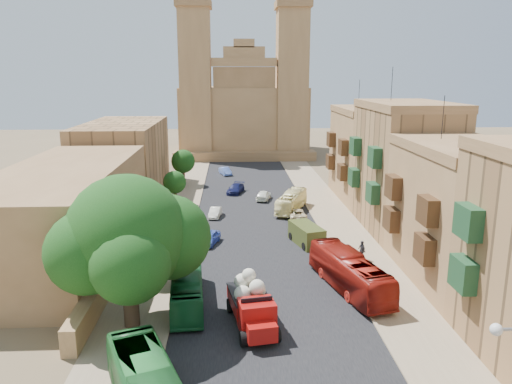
{
  "coord_description": "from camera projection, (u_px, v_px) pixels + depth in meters",
  "views": [
    {
      "loc": [
        -2.66,
        -27.2,
        16.57
      ],
      "look_at": [
        0.0,
        26.0,
        4.0
      ],
      "focal_mm": 35.0,
      "sensor_mm": 36.0,
      "label": 1
    }
  ],
  "objects": [
    {
      "name": "ficus_tree",
      "position": [
        129.0,
        239.0,
        32.39
      ],
      "size": [
        10.42,
        9.59,
        10.42
      ],
      "color": "#37271B",
      "rests_on": "ground"
    },
    {
      "name": "pedestrian_a",
      "position": [
        377.0,
        302.0,
        35.14
      ],
      "size": [
        0.78,
        0.66,
        1.81
      ],
      "primitive_type": "imported",
      "rotation": [
        0.0,
        0.0,
        2.74
      ],
      "color": "black",
      "rests_on": "ground"
    },
    {
      "name": "sidewalk_west",
      "position": [
        174.0,
        218.0,
        59.07
      ],
      "size": [
        5.0,
        140.0,
        0.01
      ],
      "primitive_type": "cube",
      "color": "#8B755B",
      "rests_on": "ground"
    },
    {
      "name": "car_white_b",
      "position": [
        264.0,
        195.0,
        67.41
      ],
      "size": [
        2.55,
        4.19,
        1.33
      ],
      "primitive_type": "imported",
      "rotation": [
        0.0,
        0.0,
        2.87
      ],
      "color": "white",
      "rests_on": "ground"
    },
    {
      "name": "west_building_low",
      "position": [
        66.0,
        212.0,
        46.03
      ],
      "size": [
        10.0,
        28.0,
        8.4
      ],
      "primitive_type": "cube",
      "color": "brown",
      "rests_on": "ground"
    },
    {
      "name": "bus_red_east",
      "position": [
        350.0,
        272.0,
        39.07
      ],
      "size": [
        4.89,
        10.75,
        2.92
      ],
      "primitive_type": "imported",
      "rotation": [
        0.0,
        0.0,
        3.38
      ],
      "color": "maroon",
      "rests_on": "ground"
    },
    {
      "name": "street_tree_a",
      "position": [
        142.0,
        237.0,
        40.71
      ],
      "size": [
        3.54,
        3.54,
        5.44
      ],
      "color": "#37271B",
      "rests_on": "ground"
    },
    {
      "name": "townhouse_d",
      "position": [
        368.0,
        153.0,
        67.64
      ],
      "size": [
        9.0,
        14.0,
        15.9
      ],
      "color": "olive",
      "rests_on": "ground"
    },
    {
      "name": "west_building_mid",
      "position": [
        124.0,
        158.0,
        71.12
      ],
      "size": [
        10.0,
        22.0,
        10.0
      ],
      "primitive_type": "cube",
      "color": "#9E7348",
      "rests_on": "ground"
    },
    {
      "name": "street_tree_b",
      "position": [
        162.0,
        205.0,
        52.49
      ],
      "size": [
        3.06,
        3.06,
        4.71
      ],
      "color": "#37271B",
      "rests_on": "ground"
    },
    {
      "name": "townhouse_b",
      "position": [
        461.0,
        212.0,
        40.54
      ],
      "size": [
        9.0,
        14.0,
        14.9
      ],
      "color": "olive",
      "rests_on": "ground"
    },
    {
      "name": "sidewalk_east",
      "position": [
        333.0,
        216.0,
        59.99
      ],
      "size": [
        5.0,
        140.0,
        0.01
      ],
      "primitive_type": "cube",
      "color": "#8B755B",
      "rests_on": "ground"
    },
    {
      "name": "olive_pickup",
      "position": [
        306.0,
        235.0,
        49.82
      ],
      "size": [
        3.29,
        5.14,
        1.96
      ],
      "color": "#3D471A",
      "rests_on": "ground"
    },
    {
      "name": "kerb_west",
      "position": [
        196.0,
        217.0,
        59.18
      ],
      "size": [
        0.25,
        140.0,
        0.12
      ],
      "primitive_type": "cube",
      "color": "#8B755B",
      "rests_on": "ground"
    },
    {
      "name": "car_white_a",
      "position": [
        215.0,
        212.0,
        59.36
      ],
      "size": [
        1.65,
        3.53,
        1.12
      ],
      "primitive_type": "imported",
      "rotation": [
        0.0,
        0.0,
        -0.14
      ],
      "color": "white",
      "rests_on": "ground"
    },
    {
      "name": "car_dkblue",
      "position": [
        236.0,
        189.0,
        71.38
      ],
      "size": [
        2.97,
        4.73,
        1.28
      ],
      "primitive_type": "imported",
      "rotation": [
        0.0,
        0.0,
        -0.29
      ],
      "color": "#101442",
      "rests_on": "ground"
    },
    {
      "name": "ground",
      "position": [
        277.0,
        354.0,
        30.37
      ],
      "size": [
        260.0,
        260.0,
        0.0
      ],
      "primitive_type": "plane",
      "color": "brown"
    },
    {
      "name": "pedestrian_c",
      "position": [
        362.0,
        250.0,
        45.58
      ],
      "size": [
        0.74,
        1.15,
        1.82
      ],
      "primitive_type": "imported",
      "rotation": [
        0.0,
        0.0,
        5.01
      ],
      "color": "#37363D",
      "rests_on": "ground"
    },
    {
      "name": "church",
      "position": [
        243.0,
        109.0,
        104.6
      ],
      "size": [
        28.0,
        22.5,
        36.3
      ],
      "color": "olive",
      "rests_on": "ground"
    },
    {
      "name": "bus_cream_east",
      "position": [
        292.0,
        202.0,
        61.92
      ],
      "size": [
        4.95,
        8.7,
        2.38
      ],
      "primitive_type": "imported",
      "rotation": [
        0.0,
        0.0,
        2.77
      ],
      "color": "#FEF1A9",
      "rests_on": "ground"
    },
    {
      "name": "kerb_east",
      "position": [
        312.0,
        216.0,
        59.86
      ],
      "size": [
        0.25,
        140.0,
        0.12
      ],
      "primitive_type": "cube",
      "color": "#8B755B",
      "rests_on": "ground"
    },
    {
      "name": "car_blue_b",
      "position": [
        225.0,
        171.0,
        84.44
      ],
      "size": [
        2.38,
        4.03,
        1.26
      ],
      "primitive_type": "imported",
      "rotation": [
        0.0,
        0.0,
        0.29
      ],
      "color": "#5472C6",
      "rests_on": "ground"
    },
    {
      "name": "west_wall",
      "position": [
        132.0,
        238.0,
        49.0
      ],
      "size": [
        1.0,
        40.0,
        1.8
      ],
      "primitive_type": "cube",
      "color": "olive",
      "rests_on": "ground"
    },
    {
      "name": "bus_green_north",
      "position": [
        187.0,
        287.0,
        36.67
      ],
      "size": [
        2.89,
        9.51,
        2.61
      ],
      "primitive_type": "imported",
      "rotation": [
        0.0,
        0.0,
        0.08
      ],
      "color": "#165C2C",
      "rests_on": "ground"
    },
    {
      "name": "red_truck",
      "position": [
        252.0,
        303.0,
        33.36
      ],
      "size": [
        3.5,
        6.69,
        3.74
      ],
      "color": "#9F0F0C",
      "rests_on": "ground"
    },
    {
      "name": "street_tree_c",
      "position": [
        175.0,
        182.0,
        64.18
      ],
      "size": [
        2.95,
        2.95,
        4.54
      ],
      "color": "#37271B",
      "rests_on": "ground"
    },
    {
      "name": "car_cream",
      "position": [
        296.0,
        214.0,
        58.74
      ],
      "size": [
        2.07,
        4.3,
        1.18
      ],
      "primitive_type": "imported",
      "rotation": [
        0.0,
        0.0,
        3.17
      ],
      "color": "beige",
      "rests_on": "ground"
    },
    {
      "name": "townhouse_c",
      "position": [
        404.0,
        166.0,
        53.86
      ],
      "size": [
        9.0,
        14.0,
        17.4
      ],
      "color": "#9E7348",
      "rests_on": "ground"
    },
    {
      "name": "car_blue_a",
      "position": [
        209.0,
        238.0,
        49.85
      ],
      "size": [
        2.53,
        4.03,
        1.28
      ],
      "primitive_type": "imported",
      "rotation": [
        0.0,
        0.0,
        -0.29
      ],
      "color": "#3856BD",
      "rests_on": "ground"
    },
    {
      "name": "road_surface",
      "position": [
        254.0,
        217.0,
        59.53
      ],
      "size": [
        14.0,
        140.0,
        0.01
      ],
      "primitive_type": "cube",
      "color": "black",
      "rests_on": "ground"
    },
    {
      "name": "street_tree_d",
      "position": [
        183.0,
        161.0,
        75.69
      ],
      "size": [
        3.6,
        3.6,
        5.53
      ],
      "color": "#37271B",
      "rests_on": "ground"
    }
  ]
}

